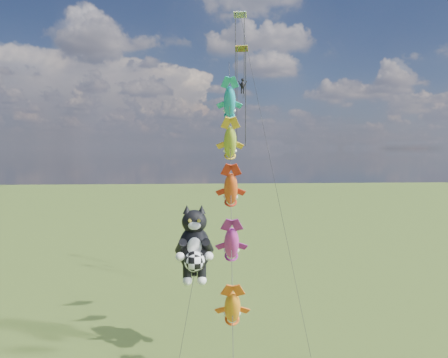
{
  "coord_description": "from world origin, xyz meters",
  "views": [
    {
      "loc": [
        6.97,
        -23.25,
        13.96
      ],
      "look_at": [
        9.44,
        11.93,
        11.5
      ],
      "focal_mm": 35.0,
      "sensor_mm": 36.0,
      "label": 1
    }
  ],
  "objects": [
    {
      "name": "parafoil_rig",
      "position": [
        11.72,
        18.11,
        20.83
      ],
      "size": [
        3.93,
        17.26,
        27.43
      ],
      "rotation": [
        0.0,
        0.0,
        0.26
      ],
      "color": "brown",
      "rests_on": "ground"
    },
    {
      "name": "fish_windsock_rig",
      "position": [
        9.21,
        2.88,
        11.48
      ],
      "size": [
        1.55,
        15.94,
        20.46
      ],
      "rotation": [
        0.0,
        0.0,
        0.26
      ],
      "color": "brown",
      "rests_on": "ground"
    },
    {
      "name": "cat_kite_rig",
      "position": [
        7.0,
        5.21,
        7.6
      ],
      "size": [
        2.67,
        4.14,
        10.26
      ],
      "rotation": [
        0.0,
        0.0,
        -0.39
      ],
      "color": "brown",
      "rests_on": "ground"
    }
  ]
}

